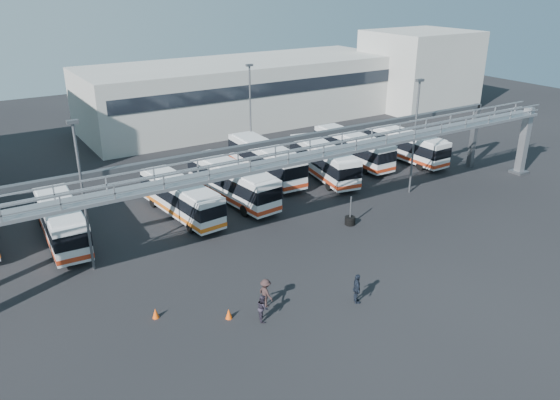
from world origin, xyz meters
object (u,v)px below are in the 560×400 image
bus_3 (181,197)px  bus_5 (265,159)px  light_pole_back (250,109)px  bus_1 (60,218)px  light_pole_left (82,190)px  pedestrian_b (263,308)px  pedestrian_d (357,289)px  cone_left (229,314)px  bus_6 (323,160)px  bus_8 (405,144)px  tire_stack (350,220)px  bus_4 (232,181)px  bus_7 (353,147)px  pedestrian_c (266,293)px  cone_right (156,313)px  light_pole_mid (415,131)px

bus_3 → bus_5: bus_5 is taller
light_pole_back → bus_1: (-20.75, -8.30, -3.95)m
light_pole_left → bus_5: (18.93, 9.27, -3.85)m
bus_1 → pedestrian_b: 18.32m
pedestrian_d → cone_left: 7.72m
bus_6 → pedestrian_b: size_ratio=6.72×
bus_8 → pedestrian_b: (-27.63, -17.19, -0.92)m
pedestrian_b → tire_stack: (12.39, 7.45, -0.40)m
bus_5 → pedestrian_b: size_ratio=6.96×
bus_3 → bus_4: size_ratio=0.92×
bus_5 → bus_7: bus_5 is taller
pedestrian_c → pedestrian_d: size_ratio=0.94×
bus_6 → bus_7: 5.41m
pedestrian_b → bus_1: bearing=42.5°
cone_left → pedestrian_b: bearing=-36.5°
pedestrian_d → tire_stack: size_ratio=0.79×
light_pole_left → bus_7: 30.25m
light_pole_left → tire_stack: 20.07m
light_pole_left → bus_6: size_ratio=0.94×
cone_left → cone_right: (-3.53, 2.29, -0.00)m
bus_3 → pedestrian_c: (-0.95, -14.96, -0.79)m
bus_1 → bus_7: bus_1 is taller
light_pole_back → tire_stack: light_pole_back is taller
bus_4 → pedestrian_b: (-6.86, -16.84, -1.02)m
pedestrian_c → tire_stack: bearing=-68.7°
bus_6 → bus_7: (5.11, 1.78, -0.01)m
bus_7 → cone_right: bus_7 is taller
cone_left → light_pole_left: bearing=117.1°
bus_3 → bus_5: size_ratio=0.91×
tire_stack → bus_7: bearing=50.2°
pedestrian_c → cone_left: size_ratio=2.85×
bus_7 → bus_4: bearing=-170.8°
bus_3 → bus_7: bearing=2.8°
cone_right → tire_stack: (17.49, 4.00, 0.09)m
bus_3 → cone_left: bearing=-108.8°
cone_left → cone_right: cone_left is taller
bus_1 → light_pole_left: bearing=-80.0°
bus_8 → cone_right: size_ratio=16.67×
bus_1 → bus_8: bus_1 is taller
pedestrian_d → light_pole_left: bearing=70.3°
light_pole_left → bus_8: bearing=10.2°
light_pole_mid → pedestrian_c: light_pole_mid is taller
bus_5 → bus_8: 15.64m
bus_8 → pedestrian_c: (-26.75, -16.06, -0.83)m
bus_1 → bus_3: 9.23m
light_pole_left → bus_8: light_pole_left is taller
light_pole_back → bus_7: (8.85, -5.79, -3.96)m
bus_3 → bus_5: (10.47, 4.21, 0.19)m
bus_3 → cone_left: size_ratio=16.34×
pedestrian_c → bus_3: bearing=-11.1°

